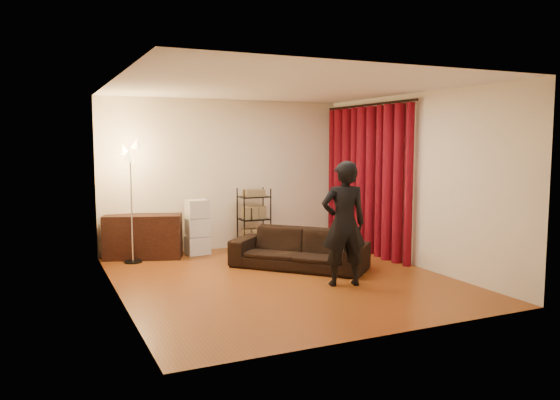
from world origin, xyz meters
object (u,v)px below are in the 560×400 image
media_cabinet (143,237)px  floor_lamp (131,203)px  sofa (299,249)px  storage_boxes (198,227)px  person (344,224)px  wire_shelf (254,219)px

media_cabinet → floor_lamp: size_ratio=0.65×
sofa → storage_boxes: 2.01m
person → wire_shelf: bearing=-71.5°
storage_boxes → wire_shelf: bearing=-0.7°
sofa → storage_boxes: size_ratio=2.16×
wire_shelf → floor_lamp: 2.22m
sofa → media_cabinet: media_cabinet is taller
media_cabinet → storage_boxes: size_ratio=1.32×
wire_shelf → floor_lamp: floor_lamp is taller
media_cabinet → wire_shelf: size_ratio=1.13×
person → media_cabinet: (-2.16, 2.87, -0.48)m
sofa → wire_shelf: bearing=139.7°
floor_lamp → media_cabinet: bearing=50.0°
storage_boxes → floor_lamp: (-1.13, -0.19, 0.49)m
storage_boxes → floor_lamp: size_ratio=0.50×
person → sofa: bearing=-70.6°
media_cabinet → person: bearing=-33.7°
sofa → wire_shelf: (-0.10, 1.63, 0.26)m
person → floor_lamp: size_ratio=0.88×
media_cabinet → floor_lamp: bearing=-110.8°
sofa → person: bearing=-38.8°
storage_boxes → wire_shelf: wire_shelf is taller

